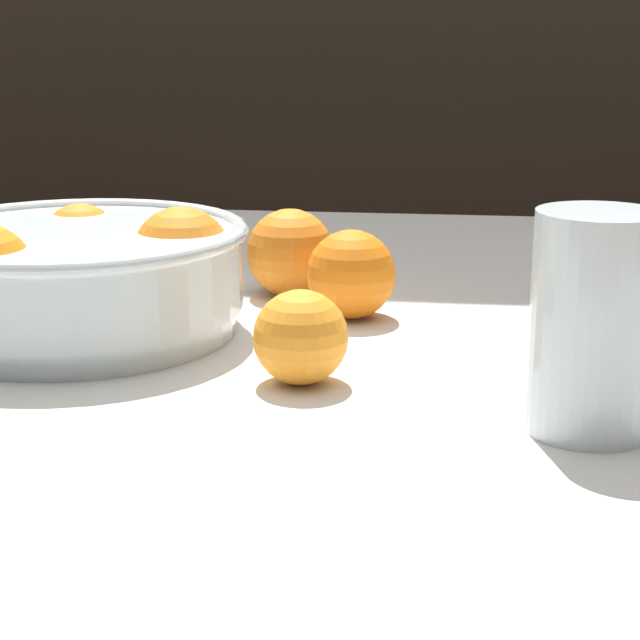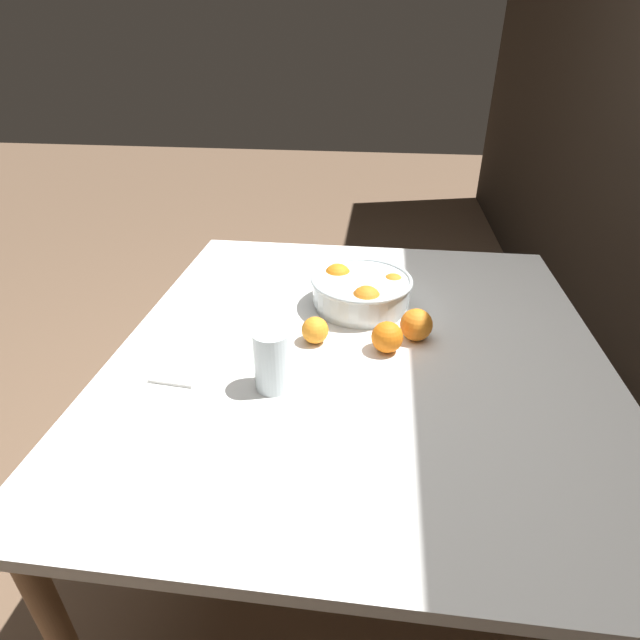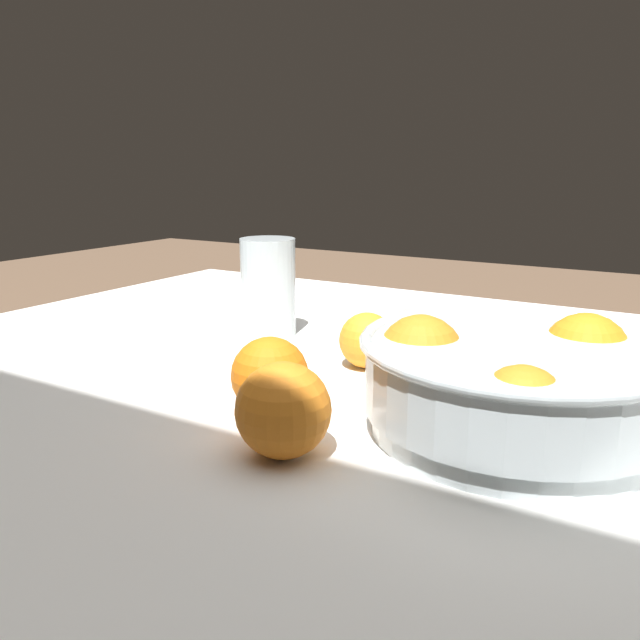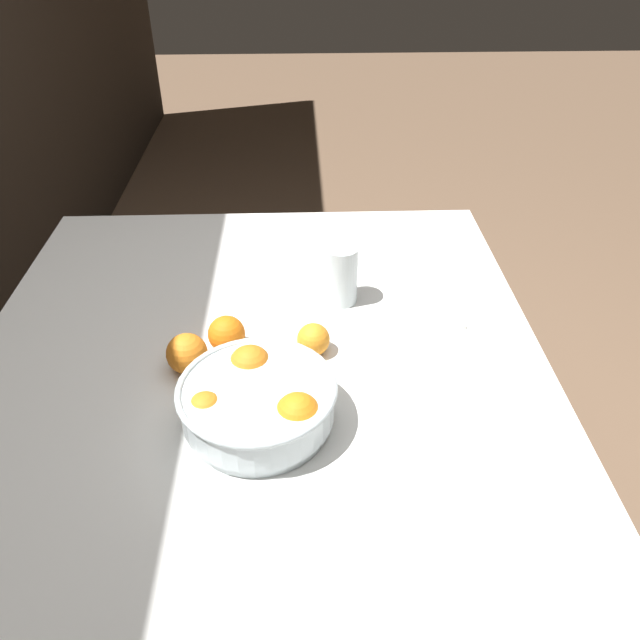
{
  "view_description": "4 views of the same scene",
  "coord_description": "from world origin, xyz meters",
  "px_view_note": "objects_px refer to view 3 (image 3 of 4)",
  "views": [
    {
      "loc": [
        0.1,
        -0.84,
        1.01
      ],
      "look_at": [
        0.01,
        -0.11,
        0.81
      ],
      "focal_mm": 60.0,
      "sensor_mm": 36.0,
      "label": 1
    },
    {
      "loc": [
        1.06,
        0.03,
        1.45
      ],
      "look_at": [
        -0.03,
        -0.11,
        0.81
      ],
      "focal_mm": 28.0,
      "sensor_mm": 36.0,
      "label": 2
    },
    {
      "loc": [
        -0.32,
        0.55,
        1.0
      ],
      "look_at": [
        0.03,
        -0.06,
        0.83
      ],
      "focal_mm": 35.0,
      "sensor_mm": 36.0,
      "label": 3
    },
    {
      "loc": [
        -1.02,
        -0.09,
        1.58
      ],
      "look_at": [
        0.02,
        -0.13,
        0.83
      ],
      "focal_mm": 35.0,
      "sensor_mm": 36.0,
      "label": 4
    }
  ],
  "objects_px": {
    "orange_loose_near_bowl": "(370,341)",
    "orange_loose_front": "(283,410)",
    "juice_glass": "(268,291)",
    "orange_loose_aside": "(270,376)",
    "fruit_bowl": "(513,379)"
  },
  "relations": [
    {
      "from": "fruit_bowl",
      "to": "juice_glass",
      "type": "relative_size",
      "value": 2.02
    },
    {
      "from": "juice_glass",
      "to": "orange_loose_front",
      "type": "height_order",
      "value": "juice_glass"
    },
    {
      "from": "fruit_bowl",
      "to": "orange_loose_aside",
      "type": "bearing_deg",
      "value": 18.93
    },
    {
      "from": "fruit_bowl",
      "to": "orange_loose_aside",
      "type": "xyz_separation_m",
      "value": [
        0.22,
        0.08,
        -0.01
      ]
    },
    {
      "from": "orange_loose_near_bowl",
      "to": "juice_glass",
      "type": "bearing_deg",
      "value": -18.86
    },
    {
      "from": "orange_loose_aside",
      "to": "orange_loose_near_bowl",
      "type": "bearing_deg",
      "value": -97.27
    },
    {
      "from": "orange_loose_near_bowl",
      "to": "orange_loose_front",
      "type": "relative_size",
      "value": 0.83
    },
    {
      "from": "juice_glass",
      "to": "orange_loose_aside",
      "type": "height_order",
      "value": "juice_glass"
    },
    {
      "from": "fruit_bowl",
      "to": "juice_glass",
      "type": "distance_m",
      "value": 0.43
    },
    {
      "from": "juice_glass",
      "to": "orange_loose_front",
      "type": "xyz_separation_m",
      "value": [
        -0.24,
        0.32,
        -0.02
      ]
    },
    {
      "from": "orange_loose_near_bowl",
      "to": "orange_loose_front",
      "type": "bearing_deg",
      "value": 99.39
    },
    {
      "from": "juice_glass",
      "to": "orange_loose_aside",
      "type": "relative_size",
      "value": 1.81
    },
    {
      "from": "orange_loose_near_bowl",
      "to": "orange_loose_aside",
      "type": "height_order",
      "value": "orange_loose_aside"
    },
    {
      "from": "orange_loose_near_bowl",
      "to": "orange_loose_front",
      "type": "height_order",
      "value": "orange_loose_front"
    },
    {
      "from": "orange_loose_near_bowl",
      "to": "orange_loose_aside",
      "type": "xyz_separation_m",
      "value": [
        0.02,
        0.18,
        0.0
      ]
    }
  ]
}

